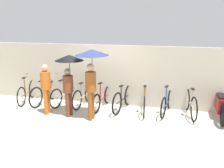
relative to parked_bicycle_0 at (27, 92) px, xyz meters
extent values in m
plane|color=beige|center=(2.89, -1.17, -0.38)|extent=(30.00, 30.00, 0.00)
cube|color=#B2A893|center=(2.89, 0.54, 0.69)|extent=(14.69, 0.12, 2.13)
torus|color=black|center=(-0.09, 0.51, -0.02)|extent=(0.17, 0.70, 0.71)
torus|color=black|center=(0.09, -0.53, -0.02)|extent=(0.17, 0.70, 0.71)
cylinder|color=brown|center=(0.00, -0.01, -0.02)|extent=(0.22, 1.05, 0.04)
cylinder|color=brown|center=(0.03, -0.19, 0.27)|extent=(0.04, 0.04, 0.59)
cube|color=black|center=(0.03, -0.19, 0.58)|extent=(0.12, 0.21, 0.03)
cylinder|color=brown|center=(-0.09, 0.51, 0.28)|extent=(0.04, 0.04, 0.61)
cylinder|color=brown|center=(-0.09, 0.51, 0.59)|extent=(0.44, 0.10, 0.03)
torus|color=black|center=(0.79, 0.51, 0.00)|extent=(0.14, 0.74, 0.74)
torus|color=black|center=(0.66, -0.52, 0.00)|extent=(0.14, 0.74, 0.74)
cylinder|color=brown|center=(0.72, -0.01, 0.00)|extent=(0.16, 1.04, 0.04)
cylinder|color=brown|center=(0.70, -0.19, 0.24)|extent=(0.04, 0.04, 0.49)
cube|color=black|center=(0.70, -0.19, 0.50)|extent=(0.11, 0.21, 0.03)
cylinder|color=brown|center=(0.79, 0.51, 0.33)|extent=(0.04, 0.04, 0.66)
cylinder|color=brown|center=(0.79, 0.51, 0.66)|extent=(0.44, 0.08, 0.03)
torus|color=black|center=(1.54, 0.54, -0.03)|extent=(0.19, 0.69, 0.69)
torus|color=black|center=(1.35, -0.40, -0.03)|extent=(0.19, 0.69, 0.69)
cylinder|color=#A59E93|center=(1.45, 0.07, -0.03)|extent=(0.23, 0.95, 0.04)
cylinder|color=#A59E93|center=(1.41, -0.09, 0.25)|extent=(0.04, 0.04, 0.56)
cube|color=black|center=(1.41, -0.09, 0.55)|extent=(0.13, 0.21, 0.03)
cylinder|color=#A59E93|center=(1.54, 0.54, 0.32)|extent=(0.04, 0.04, 0.70)
cylinder|color=#A59E93|center=(1.54, 0.54, 0.67)|extent=(0.44, 0.12, 0.03)
torus|color=black|center=(2.22, 0.57, -0.03)|extent=(0.12, 0.69, 0.69)
torus|color=black|center=(2.12, -0.38, -0.03)|extent=(0.12, 0.69, 0.69)
cylinder|color=#A59E93|center=(2.17, 0.10, -0.03)|extent=(0.14, 0.96, 0.04)
cylinder|color=#A59E93|center=(2.15, -0.07, 0.22)|extent=(0.04, 0.04, 0.50)
cube|color=black|center=(2.15, -0.07, 0.49)|extent=(0.11, 0.21, 0.03)
cylinder|color=#A59E93|center=(2.22, 0.57, 0.29)|extent=(0.04, 0.04, 0.64)
cylinder|color=#A59E93|center=(2.22, 0.57, 0.61)|extent=(0.44, 0.07, 0.03)
torus|color=black|center=(2.94, 0.54, -0.04)|extent=(0.12, 0.67, 0.67)
torus|color=black|center=(2.84, -0.52, -0.04)|extent=(0.12, 0.67, 0.67)
cylinder|color=maroon|center=(2.89, 0.01, -0.04)|extent=(0.14, 1.07, 0.04)
cylinder|color=maroon|center=(2.87, -0.17, 0.25)|extent=(0.04, 0.04, 0.59)
cube|color=black|center=(2.87, -0.17, 0.56)|extent=(0.11, 0.21, 0.03)
cylinder|color=maroon|center=(2.94, 0.54, 0.31)|extent=(0.04, 0.04, 0.70)
cylinder|color=maroon|center=(2.94, 0.54, 0.65)|extent=(0.44, 0.07, 0.03)
torus|color=black|center=(3.71, 0.56, 0.00)|extent=(0.19, 0.75, 0.75)
torus|color=black|center=(3.52, -0.48, 0.00)|extent=(0.19, 0.75, 0.75)
cylinder|color=black|center=(3.62, 0.04, 0.00)|extent=(0.22, 1.04, 0.04)
cylinder|color=black|center=(3.58, -0.14, 0.24)|extent=(0.04, 0.04, 0.49)
cube|color=black|center=(3.58, -0.14, 0.50)|extent=(0.12, 0.21, 0.03)
cylinder|color=black|center=(3.71, 0.56, 0.36)|extent=(0.04, 0.04, 0.72)
cylinder|color=black|center=(3.71, 0.56, 0.72)|extent=(0.44, 0.11, 0.03)
torus|color=black|center=(4.28, 0.53, -0.03)|extent=(0.12, 0.70, 0.70)
torus|color=black|center=(4.39, -0.51, -0.03)|extent=(0.12, 0.70, 0.70)
cylinder|color=brown|center=(4.34, 0.01, -0.03)|extent=(0.15, 1.04, 0.04)
cylinder|color=brown|center=(4.36, -0.17, 0.26)|extent=(0.04, 0.04, 0.57)
cube|color=black|center=(4.36, -0.17, 0.55)|extent=(0.11, 0.21, 0.03)
cylinder|color=brown|center=(4.28, 0.53, 0.32)|extent=(0.04, 0.04, 0.69)
cylinder|color=brown|center=(4.28, 0.53, 0.66)|extent=(0.44, 0.08, 0.03)
torus|color=black|center=(5.15, 0.58, -0.03)|extent=(0.17, 0.69, 0.69)
torus|color=black|center=(4.97, -0.44, -0.03)|extent=(0.17, 0.69, 0.69)
cylinder|color=#19478C|center=(5.06, 0.07, -0.03)|extent=(0.21, 1.03, 0.04)
cylinder|color=#19478C|center=(5.03, -0.11, 0.27)|extent=(0.04, 0.04, 0.59)
cube|color=black|center=(5.03, -0.11, 0.58)|extent=(0.12, 0.21, 0.03)
cylinder|color=#19478C|center=(5.15, 0.58, 0.32)|extent=(0.04, 0.04, 0.70)
cylinder|color=#19478C|center=(5.15, 0.58, 0.67)|extent=(0.44, 0.10, 0.03)
torus|color=black|center=(5.70, 0.56, 0.01)|extent=(0.18, 0.76, 0.76)
torus|color=black|center=(5.87, -0.42, 0.01)|extent=(0.18, 0.76, 0.76)
cylinder|color=#A59E93|center=(5.78, 0.07, 0.01)|extent=(0.21, 0.99, 0.04)
cylinder|color=#A59E93|center=(5.81, -0.10, 0.27)|extent=(0.04, 0.04, 0.52)
cube|color=black|center=(5.81, -0.10, 0.54)|extent=(0.12, 0.21, 0.03)
cylinder|color=#A59E93|center=(5.70, 0.56, 0.30)|extent=(0.04, 0.04, 0.58)
cylinder|color=#A59E93|center=(5.70, 0.56, 0.59)|extent=(0.44, 0.10, 0.03)
cylinder|color=#B25619|center=(1.31, -1.01, 0.04)|extent=(0.13, 0.13, 0.83)
cylinder|color=#B25619|center=(1.29, -0.83, 0.04)|extent=(0.13, 0.13, 0.83)
cylinder|color=#B25619|center=(1.30, -0.92, 0.73)|extent=(0.32, 0.32, 0.56)
sphere|color=tan|center=(1.30, -0.92, 1.14)|extent=(0.22, 0.22, 0.22)
cylinder|color=brown|center=(2.06, -1.03, 0.01)|extent=(0.13, 0.13, 0.78)
cylinder|color=brown|center=(2.08, -0.85, 0.01)|extent=(0.13, 0.13, 0.78)
cylinder|color=brown|center=(2.07, -0.94, 0.67)|extent=(0.32, 0.32, 0.53)
sphere|color=#997051|center=(2.07, -0.94, 1.06)|extent=(0.20, 0.20, 0.20)
cylinder|color=#332D28|center=(2.09, -0.80, 1.04)|extent=(0.02, 0.02, 0.68)
cone|color=black|center=(2.09, -0.80, 1.47)|extent=(0.90, 0.90, 0.18)
cylinder|color=brown|center=(2.84, -1.13, 0.07)|extent=(0.13, 0.13, 0.88)
cylinder|color=brown|center=(2.85, -0.95, 0.07)|extent=(0.13, 0.13, 0.88)
cylinder|color=brown|center=(2.84, -1.04, 0.81)|extent=(0.32, 0.32, 0.60)
sphere|color=tan|center=(2.84, -1.04, 1.24)|extent=(0.23, 0.23, 0.23)
cylinder|color=#332D28|center=(2.86, -0.90, 1.21)|extent=(0.02, 0.02, 0.74)
cone|color=#19234C|center=(2.86, -0.90, 1.67)|extent=(1.01, 1.01, 0.18)
torus|color=black|center=(6.70, 0.83, -0.02)|extent=(0.13, 0.71, 0.71)
torus|color=black|center=(6.68, -0.57, -0.02)|extent=(0.13, 0.71, 0.71)
cube|color=maroon|center=(6.69, 0.13, 0.06)|extent=(0.25, 0.77, 0.44)
cube|color=black|center=(6.69, 0.13, 0.31)|extent=(0.23, 0.54, 0.06)
cylinder|color=#B2B2B7|center=(6.70, 0.83, 0.53)|extent=(0.58, 0.04, 0.03)
camera|label=1|loc=(5.22, -7.82, 2.61)|focal=40.00mm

